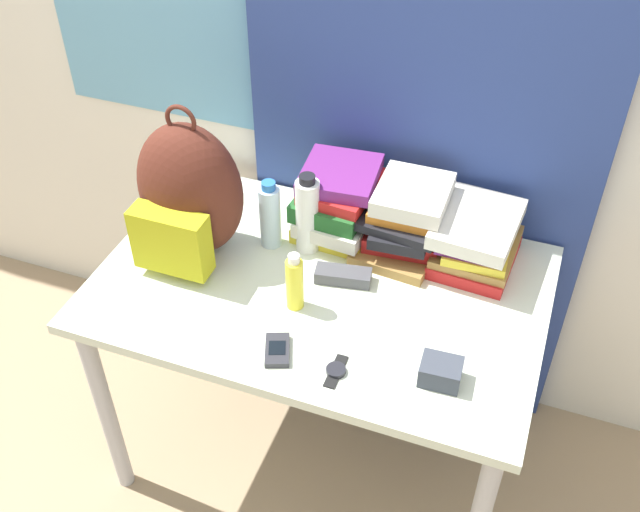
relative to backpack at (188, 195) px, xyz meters
The scene contains 14 objects.
wall_back 0.66m from the backpack, 50.44° to the left, with size 6.00×0.06×2.50m.
curtain_blue 0.73m from the backpack, 37.05° to the left, with size 1.02×0.04×2.50m.
desk 0.47m from the backpack, ahead, with size 1.19×0.77×0.75m.
backpack is the anchor object (origin of this frame).
book_stack_left 0.42m from the backpack, 31.92° to the left, with size 0.23×0.28×0.21m.
book_stack_center 0.60m from the backpack, 21.78° to the left, with size 0.25×0.30×0.21m.
book_stack_right 0.78m from the backpack, 16.07° to the left, with size 0.23×0.29×0.16m.
water_bottle 0.23m from the backpack, 27.56° to the left, with size 0.06×0.06×0.21m.
sports_bottle 0.33m from the backpack, 21.71° to the left, with size 0.07×0.07×0.25m.
sunscreen_bottle 0.38m from the backpack, 17.88° to the right, with size 0.05×0.05×0.17m.
cell_phone 0.50m from the backpack, 37.28° to the right, with size 0.09×0.12×0.02m.
sunglasses_case 0.47m from the backpack, ahead, with size 0.16×0.08×0.04m.
camera_pouch 0.81m from the backpack, 16.63° to the right, with size 0.10×0.08×0.06m.
wristwatch 0.62m from the backpack, 28.93° to the right, with size 0.05×0.11×0.01m.
Camera 1 is at (0.51, -0.99, 2.12)m, focal length 42.00 mm.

